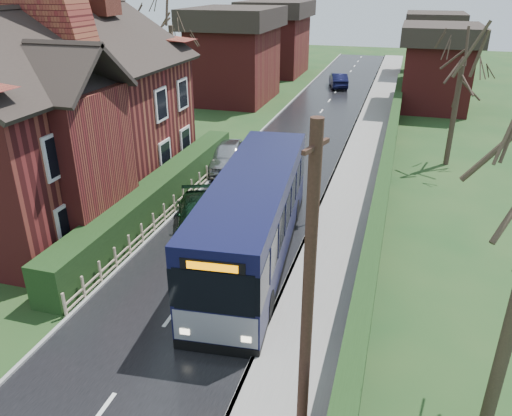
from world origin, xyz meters
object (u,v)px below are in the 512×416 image
(telegraph_pole, at_px, (308,292))
(brick_house, at_px, (51,111))
(car_silver, at_px, (227,156))
(bus_stop_sign, at_px, (319,181))
(car_green, at_px, (197,215))
(bus, at_px, (254,219))

(telegraph_pole, bearing_deg, brick_house, 160.95)
(car_silver, height_order, bus_stop_sign, bus_stop_sign)
(brick_house, bearing_deg, telegraph_pole, -35.84)
(car_green, bearing_deg, telegraph_pole, -76.77)
(bus, xyz_separation_m, bus_stop_sign, (1.75, 3.82, 0.25))
(car_silver, xyz_separation_m, telegraph_pole, (7.60, -16.25, 3.03))
(car_silver, bearing_deg, car_green, -93.77)
(brick_house, relative_size, bus_stop_sign, 4.99)
(bus, relative_size, car_green, 2.74)
(bus_stop_sign, bearing_deg, bus, -127.98)
(brick_house, relative_size, bus, 1.29)
(brick_house, xyz_separation_m, car_silver, (5.93, 6.47, -3.62))
(brick_house, height_order, bus, brick_house)
(bus, distance_m, telegraph_pole, 8.20)
(brick_house, height_order, car_silver, brick_house)
(telegraph_pole, bearing_deg, bus, 131.79)
(brick_house, xyz_separation_m, bus_stop_sign, (11.93, 1.22, -2.45))
(brick_house, distance_m, telegraph_pole, 16.71)
(car_silver, xyz_separation_m, car_green, (1.20, -7.25, -0.16))
(brick_house, relative_size, telegraph_pole, 1.95)
(car_green, xyz_separation_m, telegraph_pole, (6.40, -9.00, 3.19))
(car_silver, bearing_deg, bus, -78.05)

